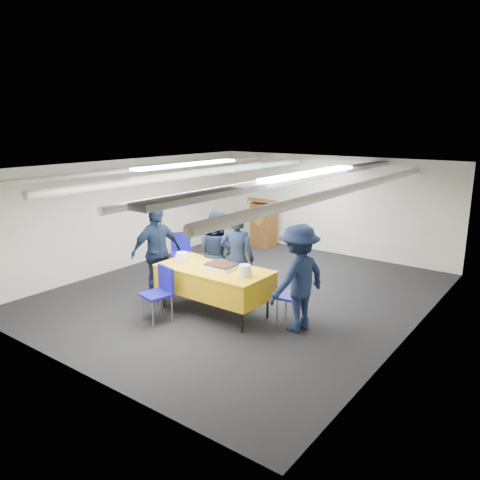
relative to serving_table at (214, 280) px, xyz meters
name	(u,v)px	position (x,y,z in m)	size (l,w,h in m)	color
ground	(243,293)	(-0.17, 1.03, -0.56)	(7.00, 7.00, 0.00)	black
room_shell	(261,193)	(-0.08, 1.44, 1.25)	(6.00, 7.00, 2.30)	silver
serving_table	(214,280)	(0.00, 0.00, 0.00)	(1.87, 0.93, 0.77)	black
sheet_cake	(221,266)	(0.12, 0.05, 0.25)	(0.49, 0.37, 0.09)	white
plate_stack_left	(182,257)	(-0.65, -0.05, 0.28)	(0.24, 0.24, 0.16)	white
plate_stack_right	(245,271)	(0.65, -0.05, 0.29)	(0.21, 0.21, 0.18)	white
podium	(264,222)	(-1.77, 4.07, 0.05)	(0.62, 0.53, 1.25)	brown
chair_near	(160,288)	(-0.48, -0.73, -0.03)	(0.50, 0.50, 0.87)	gray
chair_right	(297,292)	(1.32, 0.39, -0.03)	(0.47, 0.47, 0.87)	gray
chair_left	(182,249)	(-1.82, 1.15, -0.03)	(0.59, 0.59, 0.87)	gray
sailor_a	(237,259)	(0.09, 0.50, 0.26)	(0.60, 0.39, 1.63)	black
sailor_b	(217,254)	(-0.45, 0.62, 0.22)	(0.76, 0.59, 1.56)	black
sailor_c	(157,252)	(-1.27, -0.05, 0.27)	(0.97, 0.40, 1.65)	black
sailor_d	(298,278)	(1.40, 0.26, 0.25)	(1.05, 0.60, 1.62)	black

